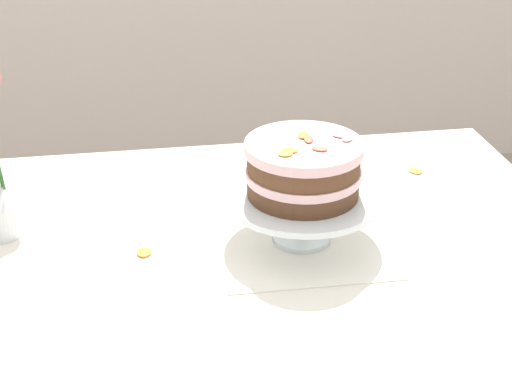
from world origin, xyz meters
The scene contains 6 objects.
dining_table centered at (0.00, -0.02, 0.65)m, with size 1.40×1.00×0.74m.
linen_napkin centered at (0.15, 0.02, 0.74)m, with size 0.32×0.32×0.00m, color white.
cake_stand centered at (0.15, 0.02, 0.82)m, with size 0.29×0.29×0.10m.
layer_cake centered at (0.15, 0.02, 0.89)m, with size 0.21×0.21×0.11m.
loose_petal_0 centered at (0.47, 0.28, 0.74)m, with size 0.03×0.03×0.00m, color orange.
loose_petal_1 centered at (-0.15, 0.02, 0.74)m, with size 0.03×0.03×0.01m, color orange.
Camera 1 is at (-0.13, -1.19, 1.48)m, focal length 53.40 mm.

